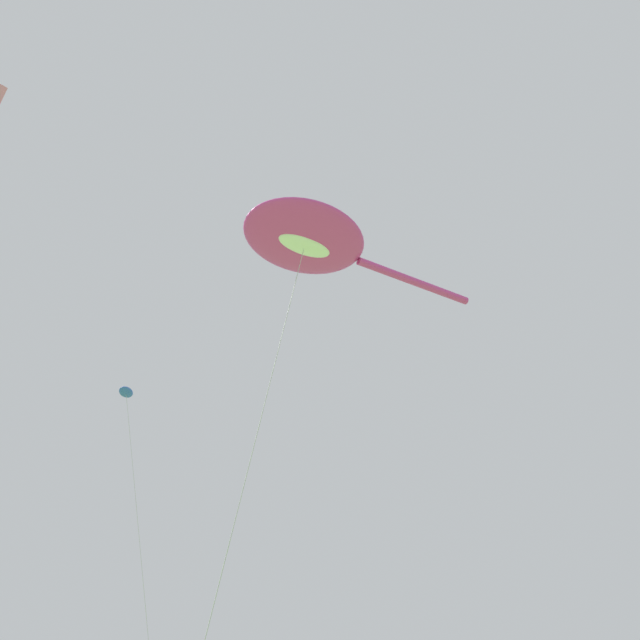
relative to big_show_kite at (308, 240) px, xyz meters
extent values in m
ellipsoid|color=#CC3899|center=(-0.14, 0.09, 0.02)|extent=(6.26, 5.94, 0.91)
cylinder|color=#CC3899|center=(4.30, -2.73, -0.11)|extent=(4.89, 3.27, 0.33)
ellipsoid|color=white|center=(-0.14, 0.09, -0.39)|extent=(2.34, 1.96, 0.33)
cylinder|color=#B2B2B7|center=(-1.41, 0.84, -8.91)|extent=(2.57, 1.53, 16.96)
ellipsoid|color=blue|center=(3.90, 13.30, -1.21)|extent=(1.23, 1.04, 0.43)
cylinder|color=#B2B2B7|center=(5.35, 11.62, -9.30)|extent=(2.93, 3.38, 16.19)
camera|label=1|loc=(-13.91, -8.41, -16.00)|focal=32.23mm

